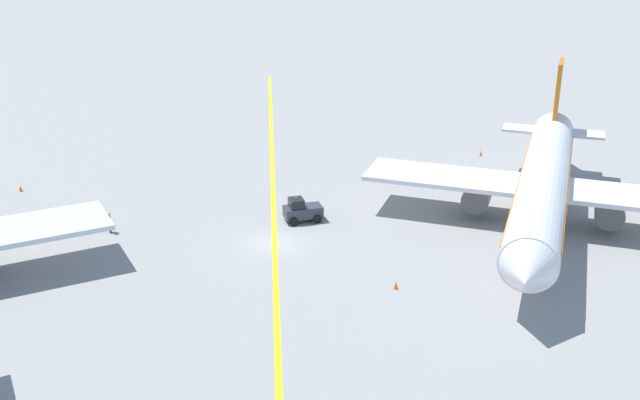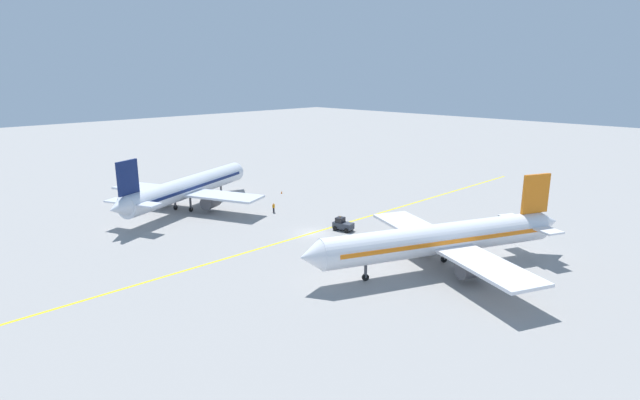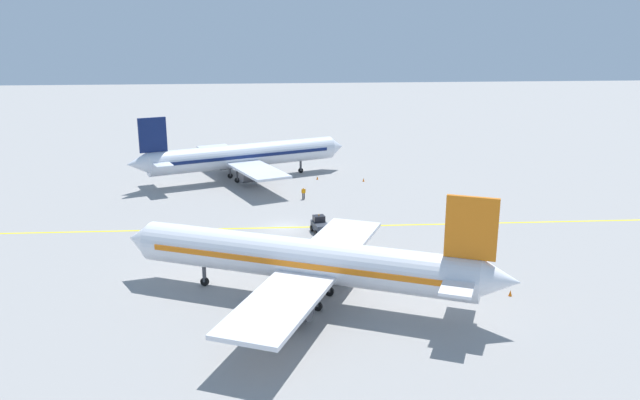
{
  "view_description": "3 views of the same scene",
  "coord_description": "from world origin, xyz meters",
  "px_view_note": "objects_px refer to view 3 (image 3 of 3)",
  "views": [
    {
      "loc": [
        1.27,
        50.87,
        23.3
      ],
      "look_at": [
        -3.45,
        -0.44,
        3.19
      ],
      "focal_mm": 42.0,
      "sensor_mm": 36.0,
      "label": 1
    },
    {
      "loc": [
        -49.99,
        48.78,
        22.79
      ],
      "look_at": [
        1.68,
        -3.34,
        4.12
      ],
      "focal_mm": 28.0,
      "sensor_mm": 36.0,
      "label": 2
    },
    {
      "loc": [
        -70.78,
        2.17,
        22.99
      ],
      "look_at": [
        -3.0,
        -4.06,
        4.13
      ],
      "focal_mm": 35.0,
      "sensor_mm": 36.0,
      "label": 3
    }
  ],
  "objects_px": {
    "airplane_at_gate": "(307,261)",
    "traffic_cone_far_edge": "(364,180)",
    "airplane_adjacent_stand": "(242,156)",
    "traffic_cone_mid_apron": "(510,293)",
    "ground_crew_worker": "(304,193)",
    "baggage_tug_dark": "(320,225)",
    "traffic_cone_by_wingtip": "(212,249)",
    "traffic_cone_near_nose": "(317,178)"
  },
  "relations": [
    {
      "from": "airplane_at_gate",
      "to": "traffic_cone_far_edge",
      "type": "relative_size",
      "value": 61.12
    },
    {
      "from": "traffic_cone_near_nose",
      "to": "airplane_at_gate",
      "type": "bearing_deg",
      "value": 173.81
    },
    {
      "from": "traffic_cone_near_nose",
      "to": "traffic_cone_by_wingtip",
      "type": "distance_m",
      "value": 34.59
    },
    {
      "from": "ground_crew_worker",
      "to": "traffic_cone_far_edge",
      "type": "relative_size",
      "value": 3.05
    },
    {
      "from": "airplane_adjacent_stand",
      "to": "baggage_tug_dark",
      "type": "height_order",
      "value": "airplane_adjacent_stand"
    },
    {
      "from": "airplane_at_gate",
      "to": "traffic_cone_by_wingtip",
      "type": "relative_size",
      "value": 61.12
    },
    {
      "from": "airplane_at_gate",
      "to": "airplane_adjacent_stand",
      "type": "xyz_separation_m",
      "value": [
        45.84,
        6.77,
        0.0
      ]
    },
    {
      "from": "airplane_adjacent_stand",
      "to": "traffic_cone_near_nose",
      "type": "distance_m",
      "value": 12.16
    },
    {
      "from": "traffic_cone_mid_apron",
      "to": "ground_crew_worker",
      "type": "bearing_deg",
      "value": 25.38
    },
    {
      "from": "traffic_cone_mid_apron",
      "to": "traffic_cone_far_edge",
      "type": "bearing_deg",
      "value": 8.14
    },
    {
      "from": "airplane_at_gate",
      "to": "baggage_tug_dark",
      "type": "height_order",
      "value": "airplane_at_gate"
    },
    {
      "from": "ground_crew_worker",
      "to": "traffic_cone_mid_apron",
      "type": "xyz_separation_m",
      "value": [
        -34.03,
        -16.14,
        -0.63
      ]
    },
    {
      "from": "airplane_at_gate",
      "to": "traffic_cone_by_wingtip",
      "type": "xyz_separation_m",
      "value": [
        13.12,
        9.14,
        -3.43
      ]
    },
    {
      "from": "baggage_tug_dark",
      "to": "traffic_cone_far_edge",
      "type": "relative_size",
      "value": 5.87
    },
    {
      "from": "airplane_adjacent_stand",
      "to": "ground_crew_worker",
      "type": "height_order",
      "value": "airplane_adjacent_stand"
    },
    {
      "from": "baggage_tug_dark",
      "to": "ground_crew_worker",
      "type": "relative_size",
      "value": 1.92
    },
    {
      "from": "airplane_adjacent_stand",
      "to": "traffic_cone_by_wingtip",
      "type": "distance_m",
      "value": 32.98
    },
    {
      "from": "baggage_tug_dark",
      "to": "traffic_cone_far_edge",
      "type": "distance_m",
      "value": 25.92
    },
    {
      "from": "traffic_cone_mid_apron",
      "to": "traffic_cone_far_edge",
      "type": "relative_size",
      "value": 1.0
    },
    {
      "from": "baggage_tug_dark",
      "to": "traffic_cone_far_edge",
      "type": "xyz_separation_m",
      "value": [
        24.29,
        -9.01,
        -0.63
      ]
    },
    {
      "from": "airplane_adjacent_stand",
      "to": "traffic_cone_near_nose",
      "type": "xyz_separation_m",
      "value": [
        -1.09,
        -11.62,
        -3.43
      ]
    },
    {
      "from": "traffic_cone_mid_apron",
      "to": "airplane_at_gate",
      "type": "bearing_deg",
      "value": 87.83
    },
    {
      "from": "traffic_cone_near_nose",
      "to": "traffic_cone_by_wingtip",
      "type": "height_order",
      "value": "same"
    },
    {
      "from": "airplane_at_gate",
      "to": "airplane_adjacent_stand",
      "type": "bearing_deg",
      "value": 8.4
    },
    {
      "from": "traffic_cone_mid_apron",
      "to": "traffic_cone_by_wingtip",
      "type": "bearing_deg",
      "value": 63.09
    },
    {
      "from": "traffic_cone_near_nose",
      "to": "traffic_cone_by_wingtip",
      "type": "xyz_separation_m",
      "value": [
        -31.63,
        14.0,
        0.0
      ]
    },
    {
      "from": "traffic_cone_far_edge",
      "to": "traffic_cone_by_wingtip",
      "type": "bearing_deg",
      "value": 144.69
    },
    {
      "from": "airplane_adjacent_stand",
      "to": "traffic_cone_by_wingtip",
      "type": "bearing_deg",
      "value": 175.84
    },
    {
      "from": "airplane_at_gate",
      "to": "airplane_adjacent_stand",
      "type": "height_order",
      "value": "same"
    },
    {
      "from": "baggage_tug_dark",
      "to": "traffic_cone_by_wingtip",
      "type": "xyz_separation_m",
      "value": [
        -5.35,
        11.99,
        -0.63
      ]
    },
    {
      "from": "airplane_at_gate",
      "to": "ground_crew_worker",
      "type": "bearing_deg",
      "value": -3.29
    },
    {
      "from": "traffic_cone_mid_apron",
      "to": "traffic_cone_far_edge",
      "type": "distance_m",
      "value": 43.89
    },
    {
      "from": "airplane_at_gate",
      "to": "baggage_tug_dark",
      "type": "relative_size",
      "value": 10.41
    },
    {
      "from": "ground_crew_worker",
      "to": "traffic_cone_mid_apron",
      "type": "relative_size",
      "value": 3.05
    },
    {
      "from": "traffic_cone_mid_apron",
      "to": "traffic_cone_by_wingtip",
      "type": "height_order",
      "value": "same"
    },
    {
      "from": "traffic_cone_near_nose",
      "to": "traffic_cone_mid_apron",
      "type": "bearing_deg",
      "value": -163.79
    },
    {
      "from": "baggage_tug_dark",
      "to": "ground_crew_worker",
      "type": "xyz_separation_m",
      "value": [
        14.87,
        0.92,
        0.01
      ]
    },
    {
      "from": "ground_crew_worker",
      "to": "traffic_cone_near_nose",
      "type": "height_order",
      "value": "ground_crew_worker"
    },
    {
      "from": "airplane_adjacent_stand",
      "to": "traffic_cone_mid_apron",
      "type": "distance_m",
      "value": 52.85
    },
    {
      "from": "airplane_adjacent_stand",
      "to": "traffic_cone_far_edge",
      "type": "height_order",
      "value": "airplane_adjacent_stand"
    },
    {
      "from": "airplane_at_gate",
      "to": "airplane_adjacent_stand",
      "type": "distance_m",
      "value": 46.34
    },
    {
      "from": "baggage_tug_dark",
      "to": "traffic_cone_near_nose",
      "type": "distance_m",
      "value": 26.36
    }
  ]
}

